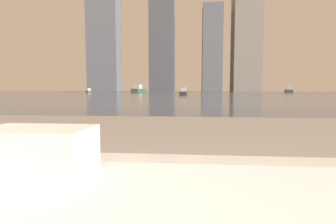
% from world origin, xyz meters
% --- Properties ---
extents(towel_stack, '(0.26, 0.16, 0.12)m').
position_xyz_m(towel_stack, '(-0.03, 0.74, 0.56)').
color(towel_stack, silver).
rests_on(towel_stack, bathtub).
extents(harbor_water, '(180.00, 110.00, 0.01)m').
position_xyz_m(harbor_water, '(0.00, 62.00, 0.01)').
color(harbor_water, slate).
rests_on(harbor_water, ground_plane).
extents(harbor_boat_0, '(2.41, 4.47, 1.59)m').
position_xyz_m(harbor_boat_0, '(23.24, 64.63, 0.57)').
color(harbor_boat_0, '#4C4C51').
rests_on(harbor_boat_0, harbor_water).
extents(harbor_boat_2, '(2.30, 2.94, 1.06)m').
position_xyz_m(harbor_boat_2, '(-24.67, 62.19, 0.38)').
color(harbor_boat_2, '#335647').
rests_on(harbor_boat_2, harbor_water).
extents(harbor_boat_3, '(1.03, 2.70, 1.00)m').
position_xyz_m(harbor_boat_3, '(-0.74, 34.97, 0.36)').
color(harbor_boat_3, '#2D2D33').
rests_on(harbor_boat_3, harbor_water).
extents(harbor_boat_4, '(2.75, 5.64, 2.03)m').
position_xyz_m(harbor_boat_4, '(-13.15, 65.65, 0.72)').
color(harbor_boat_4, '#335647').
rests_on(harbor_boat_4, harbor_water).
extents(skyline_tower_0, '(13.73, 8.55, 45.23)m').
position_xyz_m(skyline_tower_0, '(-39.59, 118.00, 22.62)').
color(skyline_tower_0, slate).
rests_on(skyline_tower_0, ground_plane).
extents(skyline_tower_1, '(11.01, 6.69, 74.58)m').
position_xyz_m(skyline_tower_1, '(-13.01, 118.00, 37.29)').
color(skyline_tower_1, '#4C515B').
rests_on(skyline_tower_1, ground_plane).
extents(skyline_tower_2, '(8.43, 10.54, 36.97)m').
position_xyz_m(skyline_tower_2, '(9.07, 118.00, 18.49)').
color(skyline_tower_2, slate).
rests_on(skyline_tower_2, ground_plane).
extents(skyline_tower_3, '(11.59, 11.60, 57.20)m').
position_xyz_m(skyline_tower_3, '(23.63, 118.00, 28.60)').
color(skyline_tower_3, gray).
rests_on(skyline_tower_3, ground_plane).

